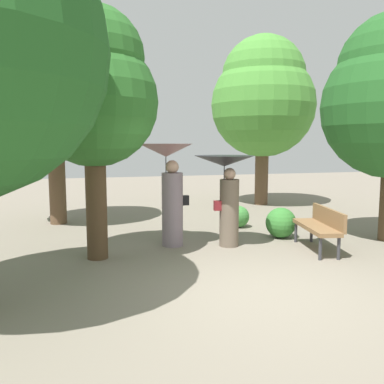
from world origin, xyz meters
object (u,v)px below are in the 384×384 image
Objects in this scene: person_left at (169,178)px; person_right at (226,182)px; park_bench at (320,225)px; tree_near_left at (53,90)px; tree_mid_left at (93,89)px; tree_mid_right at (263,96)px.

person_right is at bearing -108.99° from person_left.
tree_near_left reaches higher than park_bench.
tree_mid_left is (-4.22, 0.59, 2.51)m from park_bench.
person_left is 0.40× the size of tree_near_left.
person_left is 1.15m from person_right.
tree_mid_right reaches higher than park_bench.
tree_near_left is (-2.30, 3.05, 2.04)m from person_left.
tree_near_left is 6.75m from tree_mid_right.
person_left is 4.33m from tree_near_left.
tree_mid_left is at bearing -86.65° from park_bench.
tree_mid_left is at bearing -76.78° from tree_near_left.
tree_mid_left is 7.76m from tree_mid_right.
person_left is 3.11m from park_bench.
tree_near_left is (-3.40, 3.38, 2.11)m from person_right.
tree_mid_left is (-2.56, -0.20, 1.71)m from person_right.
park_bench is 7.18m from tree_near_left.
person_right is 0.33× the size of tree_mid_right.
tree_mid_left is (0.84, -3.58, -0.41)m from tree_near_left.
park_bench is at bearing -7.96° from tree_mid_left.
person_right is 0.41× the size of tree_mid_left.
person_left is at bearing 20.19° from tree_mid_left.
tree_near_left is 1.17× the size of tree_mid_left.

